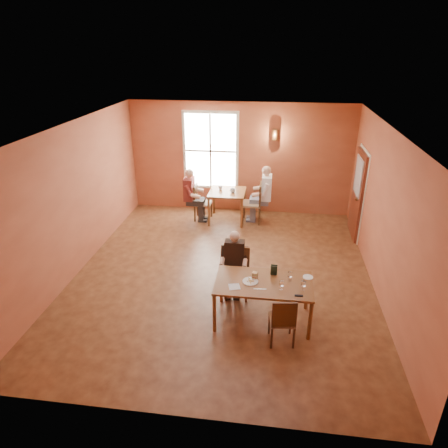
# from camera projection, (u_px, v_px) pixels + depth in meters

# --- Properties ---
(ground) EXTENTS (6.00, 7.00, 0.01)m
(ground) POSITION_uv_depth(u_px,v_px,m) (223.00, 274.00, 8.28)
(ground) COLOR brown
(ground) RESTS_ON ground
(wall_back) EXTENTS (6.00, 0.04, 3.00)m
(wall_back) POSITION_uv_depth(u_px,v_px,m) (240.00, 159.00, 10.81)
(wall_back) COLOR brown
(wall_back) RESTS_ON ground
(wall_front) EXTENTS (6.00, 0.04, 3.00)m
(wall_front) POSITION_uv_depth(u_px,v_px,m) (181.00, 323.00, 4.50)
(wall_front) COLOR brown
(wall_front) RESTS_ON ground
(wall_left) EXTENTS (0.04, 7.00, 3.00)m
(wall_left) POSITION_uv_depth(u_px,v_px,m) (75.00, 200.00, 8.01)
(wall_left) COLOR brown
(wall_left) RESTS_ON ground
(wall_right) EXTENTS (0.04, 7.00, 3.00)m
(wall_right) POSITION_uv_depth(u_px,v_px,m) (385.00, 215.00, 7.29)
(wall_right) COLOR brown
(wall_right) RESTS_ON ground
(ceiling) EXTENTS (6.00, 7.00, 0.04)m
(ceiling) POSITION_uv_depth(u_px,v_px,m) (223.00, 128.00, 7.03)
(ceiling) COLOR white
(ceiling) RESTS_ON wall_back
(window) EXTENTS (1.36, 0.10, 1.96)m
(window) POSITION_uv_depth(u_px,v_px,m) (211.00, 151.00, 10.78)
(window) COLOR white
(window) RESTS_ON wall_back
(door) EXTENTS (0.12, 1.04, 2.10)m
(door) POSITION_uv_depth(u_px,v_px,m) (357.00, 195.00, 9.56)
(door) COLOR maroon
(door) RESTS_ON ground
(wall_sconce) EXTENTS (0.16, 0.16, 0.28)m
(wall_sconce) POSITION_uv_depth(u_px,v_px,m) (275.00, 135.00, 10.32)
(wall_sconce) COLOR brown
(wall_sconce) RESTS_ON wall_back
(main_table) EXTENTS (1.61, 0.91, 0.76)m
(main_table) POSITION_uv_depth(u_px,v_px,m) (263.00, 301.00, 6.77)
(main_table) COLOR brown
(main_table) RESTS_ON ground
(chair_diner_main) EXTENTS (0.41, 0.41, 0.94)m
(chair_diner_main) POSITION_uv_depth(u_px,v_px,m) (237.00, 274.00, 7.38)
(chair_diner_main) COLOR brown
(chair_diner_main) RESTS_ON ground
(diner_main) EXTENTS (0.48, 0.48, 1.19)m
(diner_main) POSITION_uv_depth(u_px,v_px,m) (237.00, 269.00, 7.30)
(diner_main) COLOR #3B2B20
(diner_main) RESTS_ON ground
(chair_empty) EXTENTS (0.43, 0.43, 0.86)m
(chair_empty) POSITION_uv_depth(u_px,v_px,m) (282.00, 319.00, 6.26)
(chair_empty) COLOR brown
(chair_empty) RESTS_ON ground
(plate_food) EXTENTS (0.31, 0.31, 0.03)m
(plate_food) POSITION_uv_depth(u_px,v_px,m) (250.00, 281.00, 6.62)
(plate_food) COLOR silver
(plate_food) RESTS_ON main_table
(sandwich) EXTENTS (0.10, 0.10, 0.10)m
(sandwich) POSITION_uv_depth(u_px,v_px,m) (255.00, 276.00, 6.69)
(sandwich) COLOR tan
(sandwich) RESTS_ON main_table
(goblet_a) EXTENTS (0.09, 0.09, 0.18)m
(goblet_a) POSITION_uv_depth(u_px,v_px,m) (290.00, 276.00, 6.62)
(goblet_a) COLOR white
(goblet_a) RESTS_ON main_table
(goblet_b) EXTENTS (0.08, 0.08, 0.19)m
(goblet_b) POSITION_uv_depth(u_px,v_px,m) (303.00, 285.00, 6.36)
(goblet_b) COLOR white
(goblet_b) RESTS_ON main_table
(goblet_c) EXTENTS (0.07, 0.07, 0.18)m
(goblet_c) POSITION_uv_depth(u_px,v_px,m) (282.00, 285.00, 6.38)
(goblet_c) COLOR silver
(goblet_c) RESTS_ON main_table
(menu_stand) EXTENTS (0.12, 0.07, 0.19)m
(menu_stand) POSITION_uv_depth(u_px,v_px,m) (274.00, 270.00, 6.79)
(menu_stand) COLOR black
(menu_stand) RESTS_ON main_table
(knife) EXTENTS (0.20, 0.03, 0.00)m
(knife) POSITION_uv_depth(u_px,v_px,m) (260.00, 289.00, 6.43)
(knife) COLOR white
(knife) RESTS_ON main_table
(napkin) EXTENTS (0.22, 0.22, 0.01)m
(napkin) POSITION_uv_depth(u_px,v_px,m) (234.00, 287.00, 6.49)
(napkin) COLOR white
(napkin) RESTS_ON main_table
(side_plate) EXTENTS (0.22, 0.22, 0.01)m
(side_plate) POSITION_uv_depth(u_px,v_px,m) (308.00, 277.00, 6.75)
(side_plate) COLOR silver
(side_plate) RESTS_ON main_table
(sunglasses) EXTENTS (0.13, 0.04, 0.02)m
(sunglasses) POSITION_uv_depth(u_px,v_px,m) (299.00, 296.00, 6.25)
(sunglasses) COLOR black
(sunglasses) RESTS_ON main_table
(second_table) EXTENTS (0.93, 0.93, 0.82)m
(second_table) POSITION_uv_depth(u_px,v_px,m) (227.00, 206.00, 10.60)
(second_table) COLOR brown
(second_table) RESTS_ON ground
(chair_diner_white) EXTENTS (0.47, 0.47, 1.07)m
(chair_diner_white) POSITION_uv_depth(u_px,v_px,m) (252.00, 203.00, 10.47)
(chair_diner_white) COLOR #5C311B
(chair_diner_white) RESTS_ON ground
(diner_white) EXTENTS (0.59, 0.59, 1.46)m
(diner_white) POSITION_uv_depth(u_px,v_px,m) (253.00, 196.00, 10.39)
(diner_white) COLOR beige
(diner_white) RESTS_ON ground
(chair_diner_maroon) EXTENTS (0.43, 0.43, 0.96)m
(chair_diner_maroon) POSITION_uv_depth(u_px,v_px,m) (203.00, 202.00, 10.65)
(chair_diner_maroon) COLOR #4E2617
(chair_diner_maroon) RESTS_ON ground
(diner_maroon) EXTENTS (0.55, 0.55, 1.37)m
(diner_maroon) POSITION_uv_depth(u_px,v_px,m) (202.00, 195.00, 10.57)
(diner_maroon) COLOR maroon
(diner_maroon) RESTS_ON ground
(cup_a) EXTENTS (0.16, 0.16, 0.11)m
(cup_a) POSITION_uv_depth(u_px,v_px,m) (233.00, 191.00, 10.32)
(cup_a) COLOR white
(cup_a) RESTS_ON second_table
(cup_b) EXTENTS (0.15, 0.15, 0.11)m
(cup_b) POSITION_uv_depth(u_px,v_px,m) (220.00, 188.00, 10.51)
(cup_b) COLOR white
(cup_b) RESTS_ON second_table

